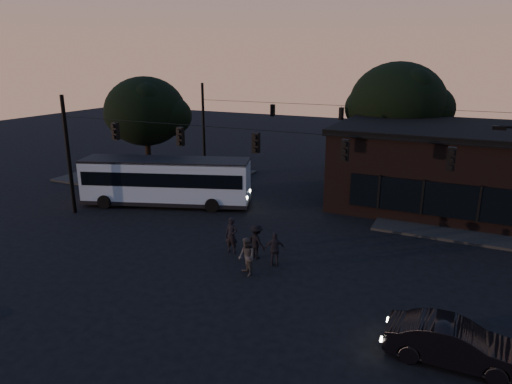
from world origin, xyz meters
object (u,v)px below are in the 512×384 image
at_px(pedestrian_b, 247,257).
at_px(pedestrian_d, 257,241).
at_px(building, 456,167).
at_px(bus, 166,179).
at_px(pedestrian_c, 275,249).
at_px(car, 454,343).
at_px(pedestrian_a, 232,235).

distance_m(pedestrian_b, pedestrian_d, 1.94).
xyz_separation_m(building, pedestrian_d, (-8.34, -13.29, -1.83)).
height_order(bus, pedestrian_c, bus).
bearing_deg(car, pedestrian_d, 62.39).
height_order(car, pedestrian_b, pedestrian_b).
bearing_deg(car, pedestrian_c, 61.56).
distance_m(car, pedestrian_a, 11.73).
distance_m(car, pedestrian_d, 10.40).
distance_m(building, car, 18.10).
bearing_deg(building, pedestrian_b, -117.63).
height_order(car, pedestrian_d, pedestrian_d).
bearing_deg(pedestrian_a, pedestrian_b, -47.37).
xyz_separation_m(building, bus, (-17.58, -8.01, -0.93)).
distance_m(building, pedestrian_c, 15.60).
bearing_deg(pedestrian_a, bus, 145.76).
height_order(bus, pedestrian_a, bus).
relative_size(pedestrian_b, pedestrian_c, 1.06).
bearing_deg(pedestrian_d, building, -96.41).
height_order(car, pedestrian_c, pedestrian_c).
distance_m(pedestrian_c, pedestrian_d, 1.26).
xyz_separation_m(car, pedestrian_c, (-8.11, 4.23, 0.14)).
bearing_deg(bus, pedestrian_b, -56.07).
bearing_deg(pedestrian_d, bus, -4.02).
distance_m(building, bus, 19.34).
relative_size(pedestrian_c, pedestrian_d, 0.97).
xyz_separation_m(bus, pedestrian_c, (10.42, -5.72, -0.93)).
bearing_deg(pedestrian_b, building, 104.46).
relative_size(pedestrian_b, pedestrian_d, 1.02).
bearing_deg(building, pedestrian_c, -117.54).
relative_size(bus, pedestrian_c, 6.75).
height_order(building, pedestrian_a, building).
height_order(building, pedestrian_b, building).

